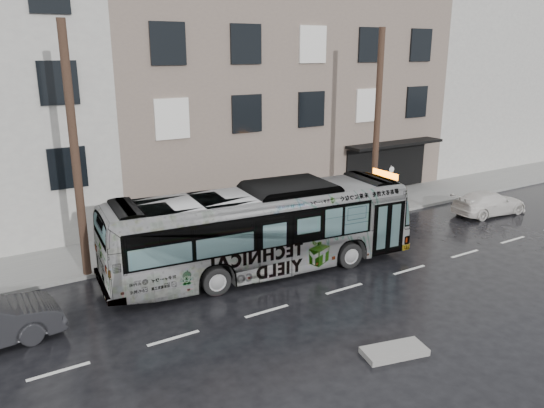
{
  "coord_description": "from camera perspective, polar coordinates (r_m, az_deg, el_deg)",
  "views": [
    {
      "loc": [
        -11.18,
        -15.79,
        8.14
      ],
      "look_at": [
        0.07,
        2.5,
        1.88
      ],
      "focal_mm": 35.0,
      "sensor_mm": 36.0,
      "label": 1
    }
  ],
  "objects": [
    {
      "name": "bus",
      "position": [
        19.9,
        -1.09,
        -2.74
      ],
      "size": [
        12.17,
        3.96,
        3.33
      ],
      "primitive_type": "imported",
      "rotation": [
        0.0,
        0.0,
        1.47
      ],
      "color": "#B2B2B2",
      "rests_on": "ground"
    },
    {
      "name": "white_sedan",
      "position": [
        29.34,
        22.32,
        0.11
      ],
      "size": [
        4.29,
        2.11,
        1.2
      ],
      "primitive_type": "imported",
      "rotation": [
        0.0,
        0.0,
        1.46
      ],
      "color": "silver",
      "rests_on": "ground"
    },
    {
      "name": "utility_pole_rear",
      "position": [
        19.75,
        -20.43,
        5.05
      ],
      "size": [
        0.3,
        0.3,
        9.0
      ],
      "primitive_type": "cylinder",
      "color": "#3E291F",
      "rests_on": "sidewalk"
    },
    {
      "name": "sidewalk",
      "position": [
        24.86,
        -3.04,
        -2.71
      ],
      "size": [
        90.0,
        3.6,
        0.15
      ],
      "primitive_type": "cube",
      "color": "gray",
      "rests_on": "ground"
    },
    {
      "name": "sign_post",
      "position": [
        27.62,
        12.54,
        1.62
      ],
      "size": [
        0.06,
        0.06,
        2.4
      ],
      "primitive_type": "cylinder",
      "color": "slate",
      "rests_on": "sidewalk"
    },
    {
      "name": "building_taupe",
      "position": [
        32.87,
        -2.03,
        11.63
      ],
      "size": [
        20.0,
        12.0,
        11.0
      ],
      "primitive_type": "cube",
      "color": "#77695C",
      "rests_on": "ground"
    },
    {
      "name": "ground",
      "position": [
        20.99,
        3.44,
        -6.6
      ],
      "size": [
        120.0,
        120.0,
        0.0
      ],
      "primitive_type": "plane",
      "color": "black",
      "rests_on": "ground"
    },
    {
      "name": "building_filler",
      "position": [
        45.32,
        19.89,
        12.61
      ],
      "size": [
        18.0,
        12.0,
        12.0
      ],
      "primitive_type": "cube",
      "color": "#BBBAB1",
      "rests_on": "ground"
    },
    {
      "name": "slush_pile",
      "position": [
        15.65,
        13.02,
        -15.18
      ],
      "size": [
        1.93,
        1.18,
        0.18
      ],
      "primitive_type": "cube",
      "rotation": [
        0.0,
        0.0,
        -0.23
      ],
      "color": "#9C9894",
      "rests_on": "ground"
    },
    {
      "name": "utility_pole_front",
      "position": [
        26.25,
        11.23,
        8.3
      ],
      "size": [
        0.3,
        0.3,
        9.0
      ],
      "primitive_type": "cylinder",
      "color": "#3E291F",
      "rests_on": "sidewalk"
    }
  ]
}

